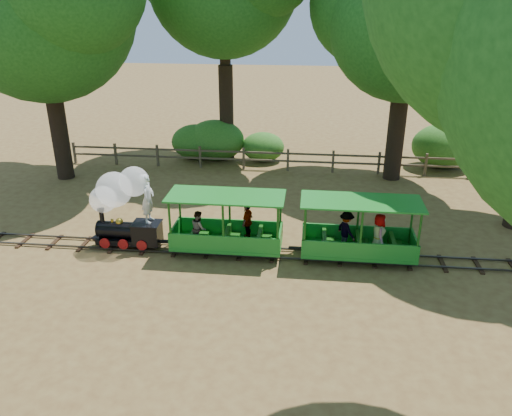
# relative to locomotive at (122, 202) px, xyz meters

# --- Properties ---
(ground) EXTENTS (90.00, 90.00, 0.00)m
(ground) POSITION_rel_locomotive_xyz_m (3.63, -0.08, -1.51)
(ground) COLOR olive
(ground) RESTS_ON ground
(track) EXTENTS (22.00, 1.00, 0.10)m
(track) POSITION_rel_locomotive_xyz_m (3.63, -0.08, -1.44)
(track) COLOR #3F3D3A
(track) RESTS_ON ground
(locomotive) EXTENTS (2.30, 1.08, 2.65)m
(locomotive) POSITION_rel_locomotive_xyz_m (0.00, 0.00, 0.00)
(locomotive) COLOR black
(locomotive) RESTS_ON ground
(carriage_front) EXTENTS (3.45, 1.41, 1.79)m
(carriage_front) POSITION_rel_locomotive_xyz_m (3.19, -0.07, -0.75)
(carriage_front) COLOR #1C8325
(carriage_front) RESTS_ON track
(carriage_rear) EXTENTS (3.45, 1.41, 1.79)m
(carriage_rear) POSITION_rel_locomotive_xyz_m (7.15, -0.10, -0.73)
(carriage_rear) COLOR #1C8325
(carriage_rear) RESTS_ON track
(oak_ne) EXTENTS (7.65, 6.73, 9.41)m
(oak_ne) POSITION_rel_locomotive_xyz_m (9.10, 7.50, 5.15)
(oak_ne) COLOR #2D2116
(oak_ne) RESTS_ON ground
(fence) EXTENTS (18.10, 0.10, 1.00)m
(fence) POSITION_rel_locomotive_xyz_m (3.63, 7.92, -0.93)
(fence) COLOR brown
(fence) RESTS_ON ground
(shrub_west) EXTENTS (2.41, 1.85, 1.67)m
(shrub_west) POSITION_rel_locomotive_xyz_m (0.19, 9.22, -0.67)
(shrub_west) COLOR #2D6B1E
(shrub_west) RESTS_ON ground
(shrub_mid_w) EXTENTS (2.76, 2.12, 1.91)m
(shrub_mid_w) POSITION_rel_locomotive_xyz_m (1.11, 9.22, -0.55)
(shrub_mid_w) COLOR #2D6B1E
(shrub_mid_w) RESTS_ON ground
(shrub_mid_e) EXTENTS (2.00, 1.54, 1.38)m
(shrub_mid_e) POSITION_rel_locomotive_xyz_m (3.38, 9.22, -0.81)
(shrub_mid_e) COLOR #2D6B1E
(shrub_mid_e) RESTS_ON ground
(shrub_east) EXTENTS (2.91, 2.24, 2.01)m
(shrub_east) POSITION_rel_locomotive_xyz_m (11.64, 9.22, -0.50)
(shrub_east) COLOR #2D6B1E
(shrub_east) RESTS_ON ground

